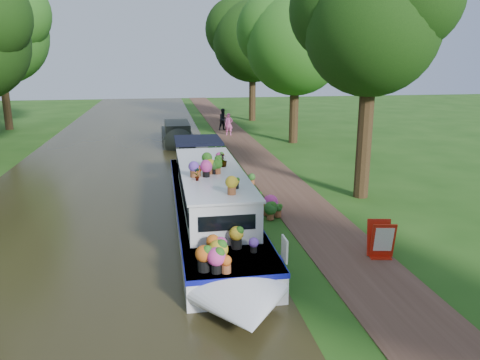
% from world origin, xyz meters
% --- Properties ---
extents(ground, '(100.00, 100.00, 0.00)m').
position_xyz_m(ground, '(0.00, 0.00, 0.00)').
color(ground, '#1F4A12').
rests_on(ground, ground).
extents(canal_water, '(10.00, 100.00, 0.02)m').
position_xyz_m(canal_water, '(-6.00, 0.00, 0.01)').
color(canal_water, black).
rests_on(canal_water, ground).
extents(towpath, '(2.20, 100.00, 0.03)m').
position_xyz_m(towpath, '(1.20, 0.00, 0.01)').
color(towpath, '#4F3225').
rests_on(towpath, ground).
extents(plant_boat, '(2.29, 13.52, 2.30)m').
position_xyz_m(plant_boat, '(-2.25, 0.63, 0.85)').
color(plant_boat, white).
rests_on(plant_boat, canal_water).
extents(tree_near_overhang, '(5.52, 5.28, 8.99)m').
position_xyz_m(tree_near_overhang, '(3.79, 3.06, 6.60)').
color(tree_near_overhang, '#2F1F0F').
rests_on(tree_near_overhang, ground).
extents(tree_near_mid, '(6.90, 6.60, 9.40)m').
position_xyz_m(tree_near_mid, '(4.48, 15.08, 6.44)').
color(tree_near_mid, '#2F1F0F').
rests_on(tree_near_mid, ground).
extents(tree_near_far, '(7.59, 7.26, 10.30)m').
position_xyz_m(tree_near_far, '(3.98, 26.09, 7.05)').
color(tree_near_far, '#2F1F0F').
rests_on(tree_near_far, ground).
extents(second_boat, '(1.94, 6.61, 1.28)m').
position_xyz_m(second_boat, '(-2.75, 16.26, 0.52)').
color(second_boat, black).
rests_on(second_boat, canal_water).
extents(sandwich_board, '(0.66, 0.61, 1.00)m').
position_xyz_m(sandwich_board, '(1.95, -2.50, 0.48)').
color(sandwich_board, red).
rests_on(sandwich_board, towpath).
extents(pedestrian_pink, '(0.60, 0.43, 1.51)m').
position_xyz_m(pedestrian_pink, '(0.88, 18.45, 0.78)').
color(pedestrian_pink, pink).
rests_on(pedestrian_pink, towpath).
extents(pedestrian_dark, '(0.93, 0.83, 1.58)m').
position_xyz_m(pedestrian_dark, '(0.83, 20.84, 0.82)').
color(pedestrian_dark, black).
rests_on(pedestrian_dark, towpath).
extents(verge_plant, '(0.43, 0.37, 0.46)m').
position_xyz_m(verge_plant, '(0.05, 2.30, 0.23)').
color(verge_plant, '#265D1C').
rests_on(verge_plant, ground).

